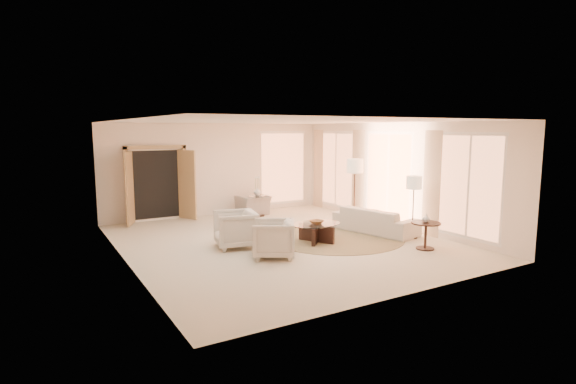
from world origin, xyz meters
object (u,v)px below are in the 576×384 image
coffee_table (316,231)px  floor_lamp_far (414,185)px  end_vase (426,218)px  accent_chair (253,202)px  side_table (257,203)px  bowl (316,222)px  floor_lamp_near (355,169)px  side_vase (257,192)px  armchair_right (273,237)px  armchair_left (236,227)px  end_table (426,231)px  sofa (375,220)px

coffee_table → floor_lamp_far: (2.24, -0.83, 1.01)m
end_vase → accent_chair: bearing=105.1°
accent_chair → side_table: 0.26m
bowl → end_vase: end_vase is taller
floor_lamp_near → side_vase: floor_lamp_near is taller
armchair_right → end_vase: size_ratio=4.51×
armchair_left → floor_lamp_far: size_ratio=0.59×
armchair_left → end_table: size_ratio=1.42×
sofa → floor_lamp_far: (0.37, -0.91, 0.97)m
armchair_left → end_vase: armchair_left is taller
bowl → side_vase: size_ratio=1.41×
sofa → end_vase: end_vase is taller
armchair_right → floor_lamp_far: (3.69, -0.28, 0.87)m
accent_chair → side_table: size_ratio=1.40×
end_table → bowl: bearing=135.1°
end_table → side_vase: (-1.48, 5.30, 0.34)m
end_table → side_table: side_table is taller
armchair_right → accent_chair: (1.68, 4.39, -0.03)m
floor_lamp_near → side_vase: size_ratio=8.11×
sofa → bowl: sofa is taller
coffee_table → end_table: bearing=-44.9°
armchair_right → side_vase: size_ratio=3.77×
side_vase → accent_chair: bearing=94.4°
sofa → end_table: (-0.14, -1.80, 0.09)m
end_table → floor_lamp_near: size_ratio=0.35×
side_vase → floor_lamp_far: bearing=-65.7°
coffee_table → floor_lamp_near: bearing=28.4°
end_vase → end_table: bearing=0.0°
coffee_table → floor_lamp_far: floor_lamp_far is taller
coffee_table → bowl: size_ratio=4.31×
coffee_table → end_table: size_ratio=2.14×
armchair_right → bowl: (1.44, 0.56, 0.06)m
floor_lamp_near → end_vase: size_ratio=9.71×
side_vase → floor_lamp_near: bearing=-55.9°
end_table → floor_lamp_far: size_ratio=0.42×
floor_lamp_near → end_table: bearing=-94.7°
end_table → coffee_table: bearing=135.1°
sofa → side_table: (-1.62, 3.49, 0.07)m
armchair_left → floor_lamp_near: bearing=110.2°
sofa → coffee_table: 1.87m
sofa → armchair_right: 3.38m
accent_chair → coffee_table: 3.84m
bowl → end_vase: size_ratio=1.68×
accent_chair → bowl: bearing=80.4°
accent_chair → bowl: size_ratio=2.85×
side_table → side_vase: 0.36m
accent_chair → side_table: bearing=88.2°
sofa → accent_chair: bearing=10.4°
armchair_left → end_table: 4.20m
end_table → sofa: bearing=85.6°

